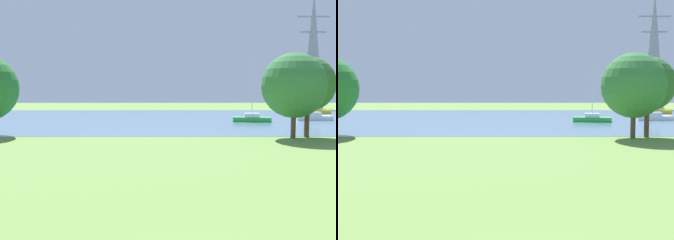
# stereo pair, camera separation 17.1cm
# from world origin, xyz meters

# --- Properties ---
(ground_plane) EXTENTS (160.00, 160.00, 0.00)m
(ground_plane) POSITION_xyz_m (0.00, 22.00, 0.00)
(ground_plane) COLOR olive
(water_surface) EXTENTS (140.00, 40.00, 0.02)m
(water_surface) POSITION_xyz_m (0.00, 50.00, 0.01)
(water_surface) COLOR slate
(water_surface) RESTS_ON ground
(sailboat_yellow) EXTENTS (4.84, 1.65, 5.35)m
(sailboat_yellow) POSITION_xyz_m (23.85, 61.01, 0.45)
(sailboat_yellow) COLOR yellow
(sailboat_yellow) RESTS_ON water_surface
(sailboat_green) EXTENTS (4.98, 2.27, 7.68)m
(sailboat_green) POSITION_xyz_m (10.08, 45.27, 0.47)
(sailboat_green) COLOR green
(sailboat_green) RESTS_ON water_surface
(sailboat_white) EXTENTS (4.83, 1.61, 7.33)m
(sailboat_white) POSITION_xyz_m (18.86, 47.63, 0.47)
(sailboat_white) COLOR white
(sailboat_white) RESTS_ON water_surface
(tree_east_far) EXTENTS (5.78, 5.78, 7.58)m
(tree_east_far) POSITION_xyz_m (10.38, 28.96, 4.68)
(tree_east_far) COLOR brown
(tree_east_far) RESTS_ON ground
(tree_west_far) EXTENTS (4.94, 4.94, 7.29)m
(tree_west_far) POSITION_xyz_m (11.83, 29.65, 4.80)
(tree_west_far) COLOR brown
(tree_west_far) RESTS_ON ground
(electricity_pylon) EXTENTS (6.40, 4.40, 22.64)m
(electricity_pylon) POSITION_xyz_m (28.26, 75.57, 11.34)
(electricity_pylon) COLOR gray
(electricity_pylon) RESTS_ON ground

